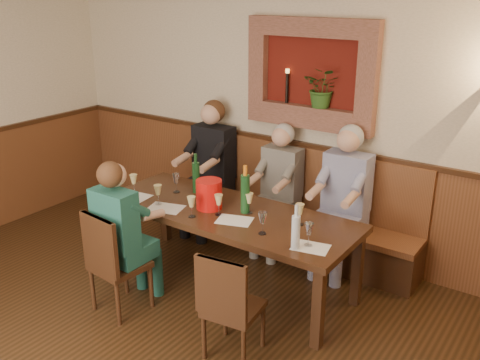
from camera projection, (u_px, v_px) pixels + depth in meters
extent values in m
cube|color=#C2B392|center=(293.00, 116.00, 5.48)|extent=(6.00, 0.04, 2.80)
cube|color=brown|center=(290.00, 194.00, 5.75)|extent=(6.00, 0.04, 1.10)
cube|color=#381E0F|center=(291.00, 142.00, 5.55)|extent=(6.02, 0.06, 0.05)
cube|color=#5A140C|center=(312.00, 74.00, 5.20)|extent=(1.00, 0.02, 0.70)
cube|color=#93594B|center=(312.00, 27.00, 5.02)|extent=(1.36, 0.12, 0.18)
cube|color=#93594B|center=(308.00, 119.00, 5.32)|extent=(1.36, 0.12, 0.18)
cube|color=#93594B|center=(259.00, 69.00, 5.48)|extent=(0.18, 0.12, 0.70)
cube|color=#93594B|center=(368.00, 80.00, 4.85)|extent=(0.18, 0.12, 0.70)
cube|color=#93594B|center=(308.00, 108.00, 5.28)|extent=(1.00, 0.14, 0.04)
imported|color=#2B541D|center=(323.00, 88.00, 5.13)|extent=(0.35, 0.30, 0.39)
cylinder|color=black|center=(287.00, 88.00, 5.36)|extent=(0.03, 0.03, 0.30)
cylinder|color=#FFBF59|center=(287.00, 71.00, 5.30)|extent=(0.04, 0.04, 0.04)
cube|color=#341F0F|center=(228.00, 214.00, 4.82)|extent=(2.40, 0.90, 0.06)
cube|color=#341F0F|center=(114.00, 235.00, 5.27)|extent=(0.08, 0.08, 0.69)
cube|color=#341F0F|center=(318.00, 309.00, 4.07)|extent=(0.08, 0.08, 0.69)
cube|color=#341F0F|center=(165.00, 210.00, 5.84)|extent=(0.08, 0.08, 0.69)
cube|color=#341F0F|center=(357.00, 269.00, 4.64)|extent=(0.08, 0.08, 0.69)
cube|color=#381E0F|center=(278.00, 230.00, 5.70)|extent=(3.00, 0.40, 0.40)
cube|color=brown|center=(279.00, 211.00, 5.63)|extent=(3.00, 0.45, 0.06)
cube|color=brown|center=(289.00, 174.00, 5.65)|extent=(3.00, 0.06, 0.66)
cube|color=#341F0F|center=(122.00, 288.00, 4.62)|extent=(0.43, 0.43, 0.39)
cube|color=#341F0F|center=(120.00, 266.00, 4.54)|extent=(0.45, 0.45, 0.05)
cube|color=#341F0F|center=(99.00, 245.00, 4.32)|extent=(0.41, 0.08, 0.49)
cube|color=#341F0F|center=(234.00, 332.00, 4.06)|extent=(0.42, 0.42, 0.37)
cube|color=#341F0F|center=(234.00, 308.00, 3.99)|extent=(0.44, 0.44, 0.05)
cube|color=#341F0F|center=(222.00, 290.00, 3.75)|extent=(0.39, 0.09, 0.46)
cube|color=black|center=(205.00, 214.00, 6.04)|extent=(0.45, 0.47, 0.45)
cube|color=black|center=(214.00, 152.00, 5.94)|extent=(0.45, 0.24, 0.59)
sphere|color=#D8A384|center=(211.00, 114.00, 5.76)|extent=(0.23, 0.23, 0.23)
sphere|color=#4C2D19|center=(214.00, 111.00, 5.79)|extent=(0.25, 0.25, 0.25)
cube|color=#585450|center=(273.00, 233.00, 5.58)|extent=(0.40, 0.41, 0.45)
cube|color=#585450|center=(282.00, 172.00, 5.48)|extent=(0.40, 0.21, 0.52)
sphere|color=#D8A384|center=(281.00, 137.00, 5.32)|extent=(0.20, 0.20, 0.20)
sphere|color=#B2B2B2|center=(284.00, 134.00, 5.35)|extent=(0.22, 0.22, 0.22)
cube|color=navy|center=(335.00, 252.00, 5.18)|extent=(0.43, 0.46, 0.45)
cube|color=navy|center=(347.00, 182.00, 5.08)|extent=(0.43, 0.23, 0.57)
sphere|color=#D8A384|center=(349.00, 140.00, 4.91)|extent=(0.22, 0.22, 0.22)
sphere|color=#B2B2B2|center=(351.00, 137.00, 4.94)|extent=(0.24, 0.24, 0.24)
cube|color=navy|center=(134.00, 278.00, 4.72)|extent=(0.39, 0.41, 0.45)
cube|color=navy|center=(115.00, 219.00, 4.38)|extent=(0.39, 0.20, 0.51)
sphere|color=#D8A384|center=(115.00, 175.00, 4.28)|extent=(0.19, 0.19, 0.19)
sphere|color=#4C2D19|center=(110.00, 174.00, 4.24)|extent=(0.21, 0.21, 0.21)
cylinder|color=red|center=(209.00, 194.00, 4.82)|extent=(0.28, 0.28, 0.27)
cylinder|color=#19471E|center=(245.00, 194.00, 4.72)|extent=(0.09, 0.09, 0.35)
cylinder|color=orange|center=(245.00, 170.00, 4.64)|extent=(0.04, 0.04, 0.09)
cylinder|color=#19471E|center=(196.00, 178.00, 5.19)|extent=(0.09, 0.09, 0.30)
cylinder|color=#19471E|center=(196.00, 158.00, 5.12)|extent=(0.04, 0.04, 0.09)
cylinder|color=silver|center=(296.00, 233.00, 4.07)|extent=(0.09, 0.09, 0.27)
cylinder|color=silver|center=(297.00, 211.00, 4.01)|extent=(0.04, 0.04, 0.09)
cube|color=white|center=(134.00, 196.00, 5.14)|extent=(0.33, 0.25, 0.00)
cube|color=white|center=(234.00, 220.00, 4.61)|extent=(0.35, 0.30, 0.00)
cube|color=white|center=(311.00, 247.00, 4.14)|extent=(0.32, 0.25, 0.00)
cube|color=white|center=(166.00, 208.00, 4.86)|extent=(0.37, 0.31, 0.00)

